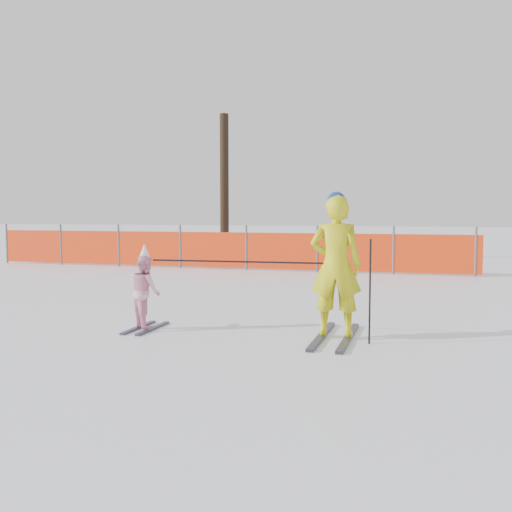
% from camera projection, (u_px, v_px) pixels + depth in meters
% --- Properties ---
extents(ground, '(120.00, 120.00, 0.00)m').
position_uv_depth(ground, '(245.00, 334.00, 7.54)').
color(ground, white).
rests_on(ground, ground).
extents(adult, '(0.68, 1.68, 1.87)m').
position_uv_depth(adult, '(336.00, 266.00, 7.22)').
color(adult, black).
rests_on(adult, ground).
extents(child, '(0.61, 0.92, 1.18)m').
position_uv_depth(child, '(145.00, 290.00, 7.82)').
color(child, black).
rests_on(child, ground).
extents(ski_poles, '(2.93, 0.22, 1.29)m').
position_uv_depth(ski_poles, '(281.00, 272.00, 7.30)').
color(ski_poles, black).
rests_on(ski_poles, ground).
extents(safety_fence, '(14.20, 0.06, 1.25)m').
position_uv_depth(safety_fence, '(215.00, 250.00, 16.16)').
color(safety_fence, '#595960').
rests_on(safety_fence, ground).
extents(tree_trunks, '(12.26, 2.57, 6.20)m').
position_uv_depth(tree_trunks, '(454.00, 172.00, 16.23)').
color(tree_trunks, '#2F2215').
rests_on(tree_trunks, ground).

